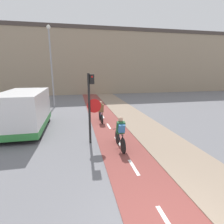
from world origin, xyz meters
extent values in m
cube|color=white|center=(0.00, 0.50, 0.02)|extent=(0.12, 1.10, 0.00)
cube|color=white|center=(0.00, 3.00, 0.02)|extent=(0.12, 1.10, 0.00)
cube|color=white|center=(0.00, 5.50, 0.02)|extent=(0.12, 1.10, 0.00)
cube|color=white|center=(0.00, 8.00, 0.02)|extent=(0.12, 1.10, 0.00)
cube|color=white|center=(0.00, 10.50, 0.02)|extent=(0.12, 1.10, 0.00)
cube|color=white|center=(0.00, 13.00, 0.02)|extent=(0.12, 1.10, 0.00)
cube|color=white|center=(0.00, 15.50, 0.02)|extent=(0.12, 1.10, 0.00)
cube|color=gray|center=(0.00, 26.14, 4.54)|extent=(60.00, 5.00, 9.08)
cube|color=#473D38|center=(0.00, 26.14, 9.33)|extent=(60.00, 5.20, 0.50)
cylinder|color=black|center=(-1.37, 5.63, 1.70)|extent=(0.11, 0.11, 3.39)
cube|color=black|center=(-1.22, 5.63, 3.12)|extent=(0.20, 0.20, 0.44)
sphere|color=red|center=(-1.22, 5.52, 3.23)|extent=(0.09, 0.09, 0.09)
cone|color=red|center=(-1.14, 5.62, 1.86)|extent=(0.67, 0.01, 0.67)
cone|color=silver|center=(-1.14, 5.63, 1.86)|extent=(0.60, 0.02, 0.60)
cylinder|color=gray|center=(-4.07, 15.07, 3.57)|extent=(0.14, 0.14, 7.14)
sphere|color=silver|center=(-4.07, 15.07, 7.25)|extent=(0.36, 0.36, 0.36)
cylinder|color=black|center=(-0.08, 4.23, 0.33)|extent=(0.07, 0.67, 0.67)
cylinder|color=black|center=(-0.08, 5.30, 0.33)|extent=(0.07, 0.67, 0.67)
cylinder|color=black|center=(-0.08, 4.97, 0.51)|extent=(0.04, 0.68, 0.42)
cylinder|color=black|center=(-0.08, 4.47, 0.53)|extent=(0.04, 0.35, 0.44)
cylinder|color=black|center=(-0.08, 4.80, 0.72)|extent=(0.04, 0.99, 0.07)
cylinder|color=black|center=(-0.08, 4.43, 0.33)|extent=(0.04, 0.41, 0.05)
cylinder|color=black|center=(-0.08, 5.30, 0.75)|extent=(0.46, 0.03, 0.03)
cube|color=#235B33|center=(-0.08, 4.68, 1.01)|extent=(0.36, 0.31, 0.59)
sphere|color=tan|center=(-0.08, 4.72, 1.39)|extent=(0.22, 0.22, 0.22)
cylinder|color=#232328|center=(-0.18, 4.65, 0.58)|extent=(0.04, 0.07, 0.42)
cylinder|color=#232328|center=(0.02, 4.65, 0.58)|extent=(0.04, 0.07, 0.42)
cube|color=#3370B2|center=(-0.08, 4.50, 1.03)|extent=(0.28, 0.23, 0.39)
cylinder|color=black|center=(-0.34, 8.62, 0.32)|extent=(0.07, 0.65, 0.65)
cylinder|color=black|center=(-0.34, 9.65, 0.32)|extent=(0.07, 0.65, 0.65)
cylinder|color=navy|center=(-0.34, 9.33, 0.49)|extent=(0.04, 0.66, 0.40)
cylinder|color=navy|center=(-0.34, 8.85, 0.51)|extent=(0.04, 0.34, 0.43)
cylinder|color=navy|center=(-0.34, 9.17, 0.70)|extent=(0.04, 0.95, 0.07)
cylinder|color=navy|center=(-0.34, 8.81, 0.32)|extent=(0.04, 0.39, 0.05)
cylinder|color=black|center=(-0.34, 9.65, 0.73)|extent=(0.46, 0.03, 0.03)
cube|color=brown|center=(-0.34, 9.06, 0.99)|extent=(0.36, 0.31, 0.59)
sphere|color=tan|center=(-0.34, 9.10, 1.37)|extent=(0.22, 0.22, 0.22)
cylinder|color=#232328|center=(-0.44, 9.02, 0.56)|extent=(0.04, 0.07, 0.41)
cylinder|color=#232328|center=(-0.24, 9.02, 0.56)|extent=(0.04, 0.07, 0.41)
cube|color=silver|center=(-4.92, 8.21, 1.29)|extent=(2.16, 4.61, 2.10)
cube|color=#33843D|center=(-4.92, 8.21, 0.42)|extent=(2.17, 4.62, 0.36)
cube|color=black|center=(-4.92, 10.49, 1.66)|extent=(1.95, 0.04, 0.70)
cylinder|color=black|center=(-5.89, 9.71, 0.35)|extent=(0.18, 0.70, 0.70)
cylinder|color=black|center=(-3.95, 9.71, 0.35)|extent=(0.18, 0.70, 0.70)
cylinder|color=black|center=(-3.95, 6.71, 0.35)|extent=(0.18, 0.70, 0.70)
camera|label=1|loc=(-1.97, -2.53, 3.52)|focal=28.00mm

